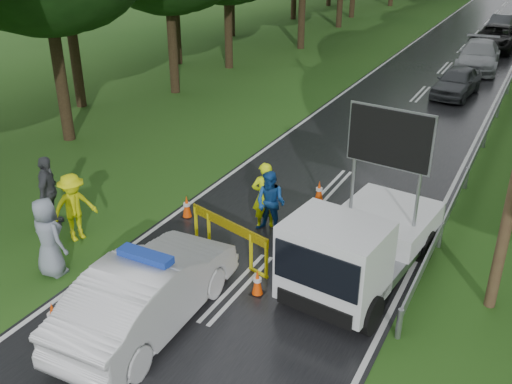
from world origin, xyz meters
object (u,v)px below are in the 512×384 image
Objects in this scene: officer at (264,196)px; queue_car_fourth at (501,25)px; queue_car_first at (457,82)px; barrier at (229,230)px; queue_car_second at (479,56)px; police_sedan at (149,292)px; work_truck at (358,245)px; civilian at (271,203)px; queue_car_third at (496,38)px.

officer is 0.47× the size of queue_car_fourth.
queue_car_first is at bearing -86.07° from queue_car_fourth.
barrier is at bearing 48.57° from officer.
police_sedan is at bearing -99.82° from queue_car_second.
queue_car_second is at bearing -136.61° from officer.
officer is 0.36× the size of queue_car_second.
barrier is 0.63× the size of queue_car_first.
barrier is at bearing -89.89° from queue_car_fourth.
queue_car_first is at bearing 99.59° from work_truck.
police_sedan is 1.92× the size of barrier.
barrier is (0.19, 2.94, 0.03)m from police_sedan.
officer is at bearing 161.67° from work_truck.
queue_car_second is (2.12, 21.87, -0.11)m from civilian.
work_truck is 3.41m from officer.
queue_car_third is at bearing 97.85° from work_truck.
queue_car_fourth is (-0.07, 18.00, -0.01)m from queue_car_first.
queue_car_third is (-0.50, 29.15, -0.27)m from work_truck.
queue_car_third is (2.32, 27.87, -0.10)m from civilian.
police_sedan is at bearing -93.40° from civilian.
queue_car_second is at bearing -87.07° from queue_car_third.
police_sedan is 26.61m from queue_car_second.
queue_car_first is at bearing 85.43° from civilian.
queue_car_fourth is at bearing -134.09° from officer.
civilian is 0.33× the size of queue_car_second.
work_truck is at bearing 114.46° from officer.
work_truck is 35.17m from queue_car_fourth.
work_truck is 2.66× the size of officer.
queue_car_first reaches higher than queue_car_fourth.
civilian is 0.44× the size of queue_car_first.
queue_car_first is 18.00m from queue_car_fourth.
queue_car_third reaches higher than queue_car_fourth.
officer reaches higher than barrier.
queue_car_second is 6.00m from queue_car_third.
work_truck is at bearing -84.85° from queue_car_fourth.
work_truck reaches higher than barrier.
officer is 27.82m from queue_car_third.
queue_car_first is at bearing 99.17° from barrier.
barrier is (-3.12, -0.39, -0.24)m from work_truck.
queue_car_first is at bearing -86.64° from queue_car_third.
queue_car_third is (2.62, 29.54, -0.04)m from barrier.
civilian is at bearing 96.52° from barrier.
civilian reaches higher than queue_car_third.
barrier is at bearing -100.06° from queue_car_second.
work_truck is 17.18m from queue_car_first.
police_sedan is 4.64m from civilian.
officer is at bearing -94.69° from police_sedan.
work_truck reaches higher than queue_car_first.
queue_car_fourth is (1.94, 33.87, -0.20)m from civilian.
queue_car_second is (2.60, 26.48, -0.02)m from police_sedan.
queue_car_third is (2.81, 32.48, -0.01)m from police_sedan.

